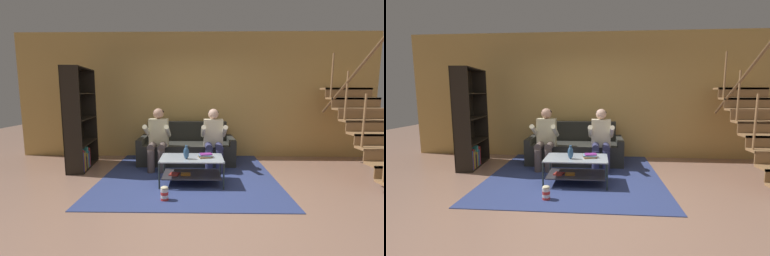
% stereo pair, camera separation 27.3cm
% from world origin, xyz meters
% --- Properties ---
extents(ground, '(16.80, 16.80, 0.00)m').
position_xyz_m(ground, '(0.00, 0.00, 0.00)').
color(ground, '#9C7561').
extents(back_partition, '(8.40, 0.12, 2.90)m').
position_xyz_m(back_partition, '(0.00, 2.46, 1.45)').
color(back_partition, tan).
rests_on(back_partition, ground).
extents(staircase_run, '(0.99, 2.26, 2.55)m').
position_xyz_m(staircase_run, '(3.22, 1.02, 0.93)').
color(staircase_run, '#A4784D').
rests_on(staircase_run, ground).
extents(couch, '(2.04, 0.86, 0.87)m').
position_xyz_m(couch, '(-0.20, 1.87, 0.29)').
color(couch, '#2C2D28').
rests_on(couch, ground).
extents(person_seated_left, '(0.50, 0.58, 1.21)m').
position_xyz_m(person_seated_left, '(-0.75, 1.36, 0.66)').
color(person_seated_left, '#5F514C').
rests_on(person_seated_left, ground).
extents(person_seated_right, '(0.50, 0.58, 1.20)m').
position_xyz_m(person_seated_right, '(0.35, 1.36, 0.66)').
color(person_seated_right, navy).
rests_on(person_seated_right, ground).
extents(coffee_table, '(1.04, 0.63, 0.45)m').
position_xyz_m(coffee_table, '(-0.07, 0.52, 0.30)').
color(coffee_table, '#ABB9C6').
rests_on(coffee_table, ground).
extents(area_rug, '(3.07, 3.29, 0.01)m').
position_xyz_m(area_rug, '(-0.13, 1.07, 0.01)').
color(area_rug, navy).
rests_on(area_rug, ground).
extents(vase, '(0.09, 0.09, 0.22)m').
position_xyz_m(vase, '(-0.15, 0.43, 0.55)').
color(vase, '#2F5782').
rests_on(vase, coffee_table).
extents(book_stack, '(0.24, 0.21, 0.06)m').
position_xyz_m(book_stack, '(0.16, 0.53, 0.48)').
color(book_stack, '#997247').
rests_on(book_stack, coffee_table).
extents(bookshelf, '(0.46, 1.13, 2.01)m').
position_xyz_m(bookshelf, '(-2.36, 1.37, 0.79)').
color(bookshelf, black).
rests_on(bookshelf, ground).
extents(popcorn_tub, '(0.11, 0.11, 0.21)m').
position_xyz_m(popcorn_tub, '(-0.44, -0.19, 0.11)').
color(popcorn_tub, red).
rests_on(popcorn_tub, ground).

